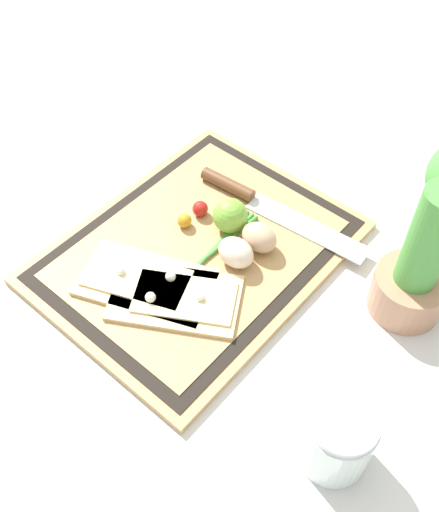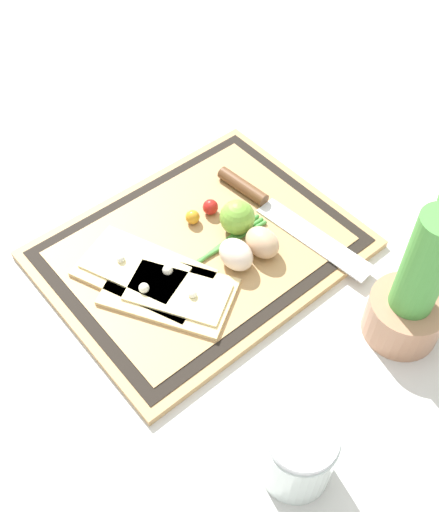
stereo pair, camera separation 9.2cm
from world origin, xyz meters
TOP-DOWN VIEW (x-y plane):
  - ground_plane at (0.00, 0.00)m, footprint 6.00×6.00m
  - cutting_board at (0.00, 0.00)m, footprint 0.48×0.37m
  - pizza_slice_near at (0.10, -0.01)m, footprint 0.18×0.23m
  - pizza_slice_far at (0.09, 0.04)m, footprint 0.19×0.22m
  - knife at (-0.14, 0.00)m, footprint 0.06×0.32m
  - egg_brown at (-0.06, 0.07)m, footprint 0.05×0.06m
  - egg_pink at (-0.02, 0.06)m, footprint 0.05×0.06m
  - lime at (-0.07, 0.01)m, footprint 0.06×0.06m
  - cherry_tomato_red at (-0.06, -0.05)m, footprint 0.03×0.03m
  - cherry_tomato_yellow at (-0.02, -0.05)m, footprint 0.02×0.02m
  - scallion_bunch at (0.01, 0.03)m, footprint 0.24×0.03m
  - herb_pot at (-0.13, 0.30)m, footprint 0.11×0.11m
  - sauce_jar at (0.13, 0.35)m, footprint 0.09×0.09m

SIDE VIEW (x-z plane):
  - ground_plane at x=0.00m, z-range 0.00..0.00m
  - cutting_board at x=0.00m, z-range 0.00..0.02m
  - scallion_bunch at x=0.01m, z-range 0.02..0.02m
  - pizza_slice_near at x=0.10m, z-range 0.01..0.03m
  - pizza_slice_far at x=0.09m, z-range 0.01..0.03m
  - knife at x=-0.14m, z-range 0.01..0.03m
  - cherry_tomato_yellow at x=-0.02m, z-range 0.02..0.04m
  - cherry_tomato_red at x=-0.06m, z-range 0.02..0.04m
  - egg_brown at x=-0.06m, z-range 0.02..0.06m
  - egg_pink at x=-0.02m, z-range 0.02..0.06m
  - lime at x=-0.07m, z-range 0.02..0.07m
  - sauce_jar at x=0.13m, z-range -0.01..0.10m
  - herb_pot at x=-0.13m, z-range -0.04..0.20m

